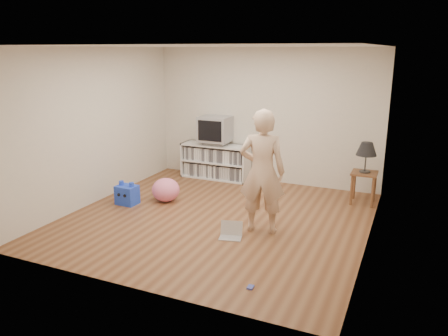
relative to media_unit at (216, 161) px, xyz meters
name	(u,v)px	position (x,y,z in m)	size (l,w,h in m)	color
ground	(217,218)	(0.96, -2.04, -0.35)	(4.50, 4.50, 0.00)	brown
walls	(216,137)	(0.96, -2.04, 0.95)	(4.52, 4.52, 2.60)	silver
ceiling	(216,46)	(0.96, -2.04, 2.25)	(4.50, 4.50, 0.01)	white
media_unit	(216,161)	(0.00, 0.00, 0.00)	(1.40, 0.45, 0.70)	white
dvd_deck	(215,143)	(0.00, -0.02, 0.39)	(0.45, 0.35, 0.07)	gray
crt_tv	(215,129)	(0.00, -0.02, 0.67)	(0.60, 0.53, 0.50)	#95959A
side_table	(364,180)	(2.95, -0.39, 0.07)	(0.42, 0.42, 0.55)	brown
table_lamp	(367,150)	(2.95, -0.39, 0.59)	(0.34, 0.34, 0.52)	#333333
person	(262,172)	(1.75, -2.21, 0.54)	(0.65, 0.43, 1.78)	beige
laptop	(231,233)	(1.43, -2.59, -0.29)	(0.36, 0.31, 0.21)	silver
playing_cards	(250,287)	(2.16, -3.76, -0.34)	(0.07, 0.09, 0.02)	#4753BE
plush_blue	(127,195)	(-0.72, -2.05, -0.18)	(0.35, 0.31, 0.40)	blue
plush_pink	(166,190)	(-0.19, -1.66, -0.15)	(0.48, 0.48, 0.41)	pink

